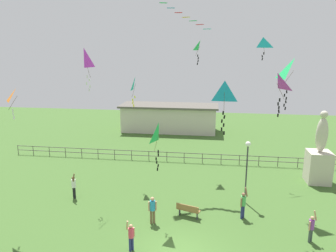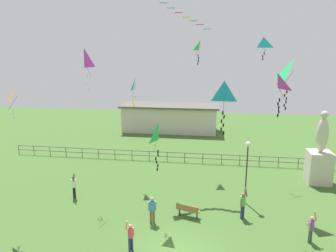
# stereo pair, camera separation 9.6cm
# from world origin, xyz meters

# --- Properties ---
(statue_monument) EXTENTS (1.75, 1.75, 5.82)m
(statue_monument) POSITION_xyz_m (10.02, 10.84, 1.85)
(statue_monument) COLOR beige
(statue_monument) RESTS_ON ground_plane
(lamppost) EXTENTS (0.36, 0.36, 4.41)m
(lamppost) POSITION_xyz_m (3.96, 6.40, 3.21)
(lamppost) COLOR #38383D
(lamppost) RESTS_ON ground_plane
(park_bench) EXTENTS (1.55, 0.85, 0.85)m
(park_bench) POSITION_xyz_m (0.21, 3.89, 0.46)
(park_bench) COLOR olive
(park_bench) RESTS_ON ground_plane
(person_0) EXTENTS (0.42, 0.45, 1.92)m
(person_0) POSITION_xyz_m (-8.05, 5.38, 0.96)
(person_0) COLOR black
(person_0) RESTS_ON ground_plane
(person_1) EXTENTS (0.47, 0.46, 2.02)m
(person_1) POSITION_xyz_m (3.62, 4.20, 1.01)
(person_1) COLOR navy
(person_1) RESTS_ON ground_plane
(person_2) EXTENTS (0.42, 0.38, 1.79)m
(person_2) POSITION_xyz_m (-2.45, -0.03, 0.90)
(person_2) COLOR navy
(person_2) RESTS_ON ground_plane
(person_3) EXTENTS (0.50, 0.32, 1.73)m
(person_3) POSITION_xyz_m (-1.85, 2.79, 0.99)
(person_3) COLOR brown
(person_3) RESTS_ON ground_plane
(person_4) EXTENTS (0.46, 0.39, 1.82)m
(person_4) POSITION_xyz_m (7.08, 2.11, 0.91)
(person_4) COLOR #3F4C47
(person_4) RESTS_ON ground_plane
(kite_0) EXTENTS (0.70, 1.01, 2.88)m
(kite_0) POSITION_xyz_m (-7.07, 6.28, 9.71)
(kite_0) COLOR #B22DB2
(kite_1) EXTENTS (1.00, 0.67, 2.87)m
(kite_1) POSITION_xyz_m (2.12, 2.05, 8.07)
(kite_1) COLOR #198CD1
(kite_2) EXTENTS (0.49, 0.73, 2.36)m
(kite_2) POSITION_xyz_m (-4.36, 9.33, 7.76)
(kite_2) COLOR #19B2B2
(kite_3) EXTENTS (0.95, 0.99, 1.76)m
(kite_3) POSITION_xyz_m (-9.63, 2.34, 7.68)
(kite_3) COLOR orange
(kite_4) EXTENTS (0.98, 1.13, 2.43)m
(kite_4) POSITION_xyz_m (5.04, 3.97, 8.44)
(kite_4) COLOR #B22DB2
(kite_5) EXTENTS (1.43, 1.22, 3.26)m
(kite_5) POSITION_xyz_m (6.62, 7.22, 8.95)
(kite_5) COLOR #1EB759
(kite_6) EXTENTS (1.18, 0.83, 1.78)m
(kite_6) POSITION_xyz_m (5.36, 12.59, 10.86)
(kite_6) COLOR #19B2B2
(kite_7) EXTENTS (0.74, 0.93, 1.98)m
(kite_7) POSITION_xyz_m (0.34, 13.03, 10.62)
(kite_7) COLOR #1EB759
(kite_8) EXTENTS (0.63, 0.84, 2.97)m
(kite_8) POSITION_xyz_m (-1.50, 3.12, 5.50)
(kite_8) COLOR #1EB759
(waterfront_railing) EXTENTS (36.01, 0.06, 0.95)m
(waterfront_railing) POSITION_xyz_m (-0.27, 14.00, 0.63)
(waterfront_railing) COLOR #4C4742
(waterfront_railing) RESTS_ON ground_plane
(pavilion_building) EXTENTS (12.68, 4.71, 3.49)m
(pavilion_building) POSITION_xyz_m (-4.06, 26.00, 1.77)
(pavilion_building) COLOR beige
(pavilion_building) RESTS_ON ground_plane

